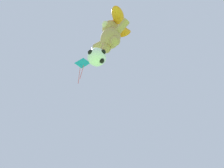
{
  "coord_description": "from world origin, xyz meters",
  "views": [
    {
      "loc": [
        4.01,
        0.03,
        0.99
      ],
      "look_at": [
        -0.36,
        4.79,
        8.48
      ],
      "focal_mm": 35.0,
      "sensor_mm": 36.0,
      "label": 1
    }
  ],
  "objects_px": {
    "fish_kite_tangerine": "(120,22)",
    "diamond_kite": "(82,65)",
    "soccer_ball_kite": "(97,57)",
    "teddy_bear_kite": "(110,35)"
  },
  "relations": [
    {
      "from": "teddy_bear_kite",
      "to": "diamond_kite",
      "type": "xyz_separation_m",
      "value": [
        -3.86,
        1.17,
        2.08
      ]
    },
    {
      "from": "fish_kite_tangerine",
      "to": "diamond_kite",
      "type": "distance_m",
      "value": 4.78
    },
    {
      "from": "teddy_bear_kite",
      "to": "diamond_kite",
      "type": "height_order",
      "value": "diamond_kite"
    },
    {
      "from": "fish_kite_tangerine",
      "to": "diamond_kite",
      "type": "relative_size",
      "value": 0.68
    },
    {
      "from": "fish_kite_tangerine",
      "to": "soccer_ball_kite",
      "type": "bearing_deg",
      "value": -163.66
    },
    {
      "from": "soccer_ball_kite",
      "to": "fish_kite_tangerine",
      "type": "xyz_separation_m",
      "value": [
        1.28,
        0.37,
        2.61
      ]
    },
    {
      "from": "fish_kite_tangerine",
      "to": "diamond_kite",
      "type": "bearing_deg",
      "value": 166.82
    },
    {
      "from": "teddy_bear_kite",
      "to": "soccer_ball_kite",
      "type": "height_order",
      "value": "teddy_bear_kite"
    },
    {
      "from": "teddy_bear_kite",
      "to": "soccer_ball_kite",
      "type": "distance_m",
      "value": 1.9
    },
    {
      "from": "soccer_ball_kite",
      "to": "fish_kite_tangerine",
      "type": "distance_m",
      "value": 2.93
    }
  ]
}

